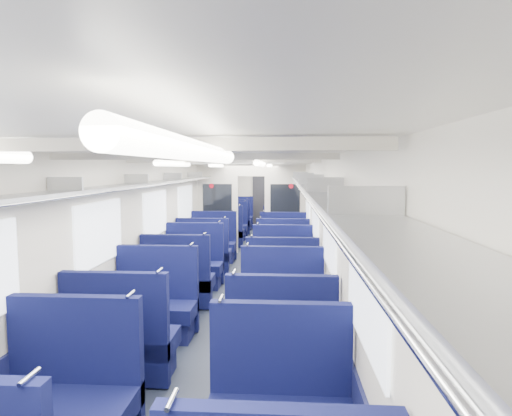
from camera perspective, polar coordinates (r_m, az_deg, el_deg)
floor at (r=8.34m, az=-2.31°, el=-10.10°), size 2.80×18.00×0.01m
ceiling at (r=8.04m, az=-2.37°, el=6.27°), size 2.80×18.00×0.01m
wall_left at (r=8.37m, az=-11.92°, el=-1.94°), size 0.02×18.00×2.35m
dado_left at (r=8.51m, az=-11.72°, el=-7.46°), size 0.03×17.90×0.70m
wall_right at (r=8.08m, az=7.58°, el=-2.13°), size 0.02×18.00×2.35m
dado_right at (r=8.23m, az=7.41°, el=-7.84°), size 0.03×17.90×0.70m
wall_far at (r=17.05m, az=0.84°, el=1.76°), size 2.80×0.02×2.35m
luggage_rack_left at (r=8.26m, az=-10.77°, el=3.54°), size 0.36×17.40×0.18m
luggage_rack_right at (r=8.01m, az=6.32°, el=3.55°), size 0.36×17.40×0.18m
windows at (r=7.63m, az=-2.71°, el=-0.67°), size 2.78×15.60×0.75m
ceiling_fittings at (r=7.78m, az=-2.58°, el=5.86°), size 2.70×16.06×0.11m
end_door at (r=17.00m, az=0.83°, el=1.16°), size 0.75×0.06×2.00m
bulkhead at (r=11.27m, az=-0.63°, el=0.28°), size 2.80×0.10×2.35m
seat_6 at (r=4.02m, az=-23.29°, el=-22.25°), size 1.09×0.60×1.21m
seat_7 at (r=3.60m, az=3.18°, el=-25.32°), size 1.09×0.60×1.21m
seat_8 at (r=4.94m, az=-17.21°, el=-16.73°), size 1.09×0.60×1.21m
seat_9 at (r=4.64m, az=3.32°, el=-18.01°), size 1.09×0.60×1.21m
seat_10 at (r=6.00m, az=-13.07°, el=-12.66°), size 1.09×0.60×1.21m
seat_11 at (r=5.79m, az=3.41°, el=-13.18°), size 1.09×0.60×1.21m
seat_12 at (r=7.16m, az=-10.14°, el=-9.67°), size 1.09×0.60×1.21m
seat_13 at (r=6.80m, az=3.46°, el=-10.39°), size 1.09×0.60×1.21m
seat_14 at (r=8.27m, az=-8.17°, el=-7.60°), size 1.09×0.60×1.21m
seat_15 at (r=7.91m, az=3.50°, el=-8.16°), size 1.09×0.60×1.21m
seat_16 at (r=9.28m, az=-6.83°, el=-6.18°), size 1.09×0.60×1.21m
seat_17 at (r=9.16m, az=3.53°, el=-6.30°), size 1.09×0.60×1.21m
seat_18 at (r=10.42m, az=-5.65°, el=-4.91°), size 1.09×0.60×1.21m
seat_19 at (r=10.17m, az=3.55°, el=-5.15°), size 1.09×0.60×1.21m
seat_20 at (r=12.29m, az=-4.20°, el=-3.36°), size 1.09×0.60×1.21m
seat_21 at (r=12.16m, az=3.58°, el=-3.44°), size 1.09×0.60×1.21m
seat_22 at (r=13.56m, az=-3.45°, el=-2.55°), size 1.09×0.60×1.21m
seat_23 at (r=13.48m, az=3.59°, el=-2.59°), size 1.09×0.60×1.21m
seat_24 at (r=14.63m, az=-2.92°, el=-1.97°), size 1.09×0.60×1.21m
seat_25 at (r=14.60m, az=3.60°, el=-1.99°), size 1.09×0.60×1.21m
seat_26 at (r=15.82m, az=-2.41°, el=-1.43°), size 1.09×0.60×1.21m
seat_27 at (r=15.80m, az=3.61°, el=-1.44°), size 1.09×0.60×1.21m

